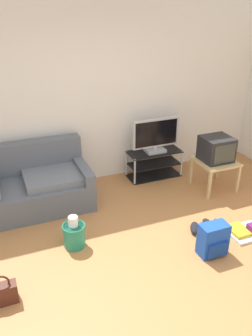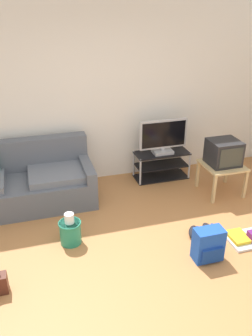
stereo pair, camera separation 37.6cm
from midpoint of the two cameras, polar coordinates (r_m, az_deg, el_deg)
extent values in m
cube|color=#B27542|center=(3.87, 1.48, -17.50)|extent=(9.00, 9.80, 0.02)
cube|color=silver|center=(5.31, -9.07, 11.43)|extent=(9.00, 0.10, 2.70)
cube|color=#565B66|center=(5.07, -19.92, -4.73)|extent=(2.09, 0.91, 0.39)
cube|color=#565B66|center=(5.20, -20.88, 1.20)|extent=(2.09, 0.20, 0.46)
cube|color=#565B66|center=(5.03, -9.35, -0.12)|extent=(0.14, 0.91, 0.16)
cube|color=slate|center=(4.93, -13.69, -1.49)|extent=(0.84, 0.63, 0.10)
cube|color=black|center=(5.62, 2.77, 2.64)|extent=(0.87, 0.38, 0.02)
cube|color=black|center=(5.70, 2.73, 0.68)|extent=(0.83, 0.36, 0.02)
cube|color=black|center=(5.80, 2.68, -1.22)|extent=(0.87, 0.38, 0.02)
cylinder|color=#B7B7BC|center=(5.41, -0.54, -0.76)|extent=(0.03, 0.03, 0.44)
cylinder|color=#B7B7BC|center=(5.74, 7.26, 0.65)|extent=(0.03, 0.03, 0.44)
cylinder|color=#B7B7BC|center=(5.70, -1.83, 0.70)|extent=(0.03, 0.03, 0.44)
cylinder|color=#B7B7BC|center=(6.02, 5.67, 1.97)|extent=(0.03, 0.03, 0.44)
cube|color=#B2B2B7|center=(5.59, 2.87, 2.89)|extent=(0.31, 0.22, 0.05)
cube|color=#B2B2B7|center=(5.57, 2.88, 3.31)|extent=(0.05, 0.04, 0.04)
cube|color=#B2B2B7|center=(5.48, 2.93, 5.73)|extent=(0.77, 0.04, 0.46)
cube|color=black|center=(5.46, 3.03, 5.65)|extent=(0.71, 0.01, 0.40)
cube|color=tan|center=(5.36, 12.55, 1.02)|extent=(0.57, 0.57, 0.03)
cube|color=tan|center=(5.14, 11.50, -2.88)|extent=(0.04, 0.04, 0.44)
cube|color=tan|center=(5.42, 16.02, -1.86)|extent=(0.04, 0.04, 0.44)
cube|color=tan|center=(5.52, 8.69, -0.55)|extent=(0.04, 0.04, 0.44)
cube|color=tan|center=(5.77, 13.05, 0.29)|extent=(0.04, 0.04, 0.44)
cube|color=#232326|center=(5.29, 12.64, 3.05)|extent=(0.43, 0.40, 0.36)
cube|color=#333833|center=(5.14, 13.88, 2.21)|extent=(0.36, 0.01, 0.28)
cube|color=blue|center=(4.10, 11.51, -11.46)|extent=(0.33, 0.19, 0.39)
cube|color=navy|center=(4.08, 12.25, -13.07)|extent=(0.25, 0.04, 0.17)
cylinder|color=navy|center=(4.12, 9.59, -10.71)|extent=(0.04, 0.04, 0.31)
cylinder|color=navy|center=(4.21, 11.77, -10.08)|extent=(0.04, 0.04, 0.31)
cube|color=#4C2319|center=(3.79, -22.54, -18.69)|extent=(0.29, 0.13, 0.21)
torus|color=#4C2319|center=(3.70, -22.91, -17.18)|extent=(0.18, 0.02, 0.18)
cylinder|color=#238466|center=(4.24, -11.06, -10.90)|extent=(0.25, 0.25, 0.29)
cylinder|color=#238466|center=(4.16, -11.21, -9.42)|extent=(0.27, 0.27, 0.02)
cylinder|color=white|center=(4.13, -11.29, -8.74)|extent=(0.11, 0.11, 0.14)
ellipsoid|color=black|center=(4.51, 8.84, -9.74)|extent=(0.22, 0.27, 0.09)
ellipsoid|color=black|center=(4.60, 11.02, -9.13)|extent=(0.15, 0.26, 0.09)
cube|color=silver|center=(4.62, 16.85, -10.15)|extent=(0.45, 0.37, 0.03)
cube|color=gold|center=(4.57, 15.72, -9.85)|extent=(0.22, 0.28, 0.04)
camera|label=1|loc=(0.19, -92.47, -1.20)|focal=37.17mm
camera|label=2|loc=(0.19, 87.53, 1.20)|focal=37.17mm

